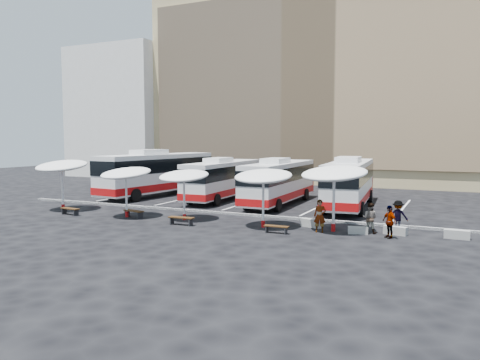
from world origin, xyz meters
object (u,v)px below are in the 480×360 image
at_px(wood_bench_1, 134,212).
at_px(wood_bench_3, 276,228).
at_px(bus_2, 279,181).
at_px(conc_bench_2, 395,231).
at_px(conc_bench_0, 312,223).
at_px(wood_bench_0, 70,210).
at_px(bus_1, 223,178).
at_px(conc_bench_3, 457,234).
at_px(passenger_3, 398,216).
at_px(sunshade_3, 263,176).
at_px(passenger_0, 320,216).
at_px(sunshade_1, 126,173).
at_px(wood_bench_2, 181,219).
at_px(sunshade_2, 184,176).
at_px(sunshade_0, 62,166).
at_px(passenger_2, 389,222).
at_px(passenger_1, 370,218).
at_px(conc_bench_1, 358,230).
at_px(bus_3, 350,181).
at_px(sunshade_4, 334,174).
at_px(bus_0, 158,172).

distance_m(wood_bench_1, wood_bench_3, 10.50).
bearing_deg(bus_2, conc_bench_2, -42.36).
bearing_deg(conc_bench_0, wood_bench_0, -170.54).
distance_m(bus_1, conc_bench_2, 18.15).
xyz_separation_m(conc_bench_3, passenger_3, (-3.10, 0.97, 0.64)).
height_order(sunshade_3, passenger_0, sunshade_3).
bearing_deg(sunshade_1, wood_bench_2, -10.90).
xyz_separation_m(wood_bench_0, passenger_3, (21.20, 3.80, 0.51)).
distance_m(wood_bench_2, passenger_0, 8.39).
relative_size(sunshade_2, wood_bench_1, 1.99).
bearing_deg(sunshade_0, sunshade_3, 0.05).
distance_m(bus_2, wood_bench_2, 11.52).
distance_m(wood_bench_0, passenger_2, 21.10).
bearing_deg(wood_bench_0, conc_bench_2, 6.89).
height_order(sunshade_0, passenger_3, sunshade_0).
height_order(wood_bench_1, passenger_1, passenger_1).
xyz_separation_m(bus_1, passenger_3, (15.43, -8.15, -1.00)).
bearing_deg(passenger_3, sunshade_3, 13.61).
bearing_deg(conc_bench_2, bus_2, 139.16).
distance_m(conc_bench_3, passenger_1, 4.49).
height_order(sunshade_1, passenger_1, sunshade_1).
distance_m(passenger_0, passenger_3, 4.56).
distance_m(sunshade_3, conc_bench_1, 6.20).
height_order(bus_3, passenger_1, bus_3).
distance_m(sunshade_4, wood_bench_3, 4.46).
bearing_deg(wood_bench_3, passenger_3, 31.40).
distance_m(bus_3, conc_bench_0, 9.31).
relative_size(wood_bench_0, passenger_1, 0.93).
relative_size(wood_bench_1, passenger_2, 0.97).
distance_m(sunshade_2, conc_bench_0, 8.71).
height_order(conc_bench_2, passenger_3, passenger_3).
bearing_deg(passenger_1, bus_3, -64.38).
height_order(bus_1, sunshade_3, bus_1).
relative_size(wood_bench_2, wood_bench_3, 1.18).
distance_m(wood_bench_3, conc_bench_3, 9.51).
distance_m(sunshade_4, passenger_1, 3.15).
xyz_separation_m(sunshade_0, sunshade_3, (16.00, 0.01, -0.22)).
distance_m(bus_3, wood_bench_0, 20.56).
relative_size(sunshade_4, passenger_2, 2.60).
bearing_deg(bus_1, bus_3, -2.60).
height_order(wood_bench_1, conc_bench_0, wood_bench_1).
distance_m(sunshade_2, wood_bench_2, 3.12).
bearing_deg(conc_bench_3, bus_0, 160.20).
height_order(wood_bench_2, conc_bench_3, wood_bench_2).
xyz_separation_m(wood_bench_0, wood_bench_1, (4.72, 0.93, 0.02)).
xyz_separation_m(bus_0, passenger_0, (18.34, -10.50, -1.26)).
distance_m(bus_1, passenger_0, 15.61).
xyz_separation_m(bus_0, conc_bench_2, (22.28, -9.39, -1.96)).
bearing_deg(conc_bench_1, bus_3, 104.74).
xyz_separation_m(conc_bench_2, passenger_3, (-0.03, 1.23, 0.64)).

